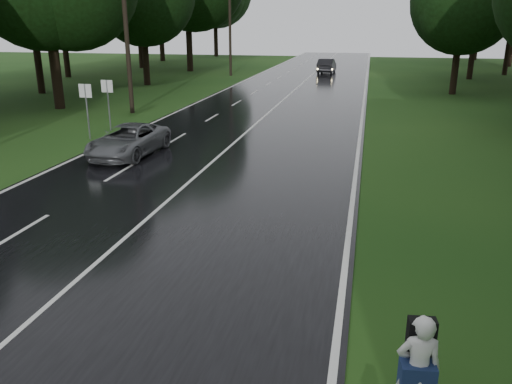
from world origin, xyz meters
TOP-DOWN VIEW (x-y plane):
  - ground at (0.00, 0.00)m, footprint 160.00×160.00m
  - road at (0.00, 20.00)m, footprint 12.00×140.00m
  - lane_center at (0.00, 20.00)m, footprint 0.12×140.00m
  - grey_car at (-3.81, 10.49)m, footprint 2.34×4.74m
  - far_car at (1.33, 49.88)m, footprint 1.85×4.82m
  - hitchhiker at (7.00, -2.95)m, footprint 0.67×0.62m
  - utility_pole_mid at (-8.50, 20.76)m, footprint 1.80×0.28m
  - utility_pole_far at (-8.50, 45.05)m, footprint 1.80×0.28m
  - road_sign_a at (-7.20, 13.19)m, footprint 0.64×0.10m
  - road_sign_b at (-7.20, 15.35)m, footprint 0.63×0.10m
  - tree_left_d at (-13.97, 21.36)m, footprint 9.01×9.01m
  - tree_left_e at (-13.80, 35.23)m, footprint 8.62×8.62m
  - tree_left_f at (-14.51, 49.20)m, footprint 11.18×11.18m
  - tree_right_e at (12.63, 34.43)m, footprint 7.65×7.65m
  - tree_right_f at (15.92, 46.65)m, footprint 9.21×9.21m

SIDE VIEW (x-z plane):
  - ground at x=0.00m, z-range 0.00..0.00m
  - utility_pole_mid at x=-8.50m, z-range -4.75..4.75m
  - utility_pole_far at x=-8.50m, z-range -5.42..5.42m
  - road_sign_a at x=-7.20m, z-range -1.34..1.34m
  - road_sign_b at x=-7.20m, z-range -1.32..1.32m
  - tree_left_d at x=-13.97m, z-range -7.04..7.04m
  - tree_left_e at x=-13.80m, z-range -6.73..6.73m
  - tree_left_f at x=-14.51m, z-range -8.73..8.73m
  - tree_right_e at x=12.63m, z-range -5.98..5.98m
  - tree_right_f at x=15.92m, z-range -7.20..7.20m
  - road at x=0.00m, z-range 0.00..0.04m
  - lane_center at x=0.00m, z-range 0.04..0.05m
  - grey_car at x=-3.81m, z-range 0.04..1.33m
  - hitchhiker at x=7.00m, z-range -0.06..1.67m
  - far_car at x=1.33m, z-range 0.04..1.61m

